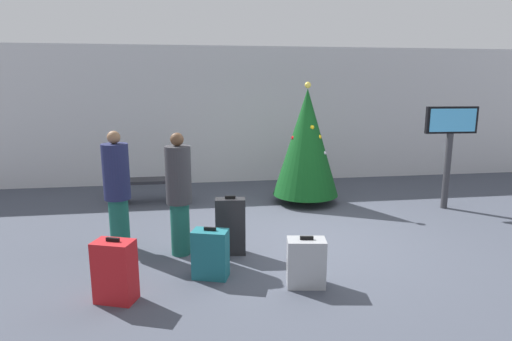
{
  "coord_description": "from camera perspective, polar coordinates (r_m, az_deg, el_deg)",
  "views": [
    {
      "loc": [
        -1.61,
        -5.94,
        2.3
      ],
      "look_at": [
        -0.6,
        0.84,
        0.9
      ],
      "focal_mm": 29.68,
      "sensor_mm": 36.0,
      "label": 1
    }
  ],
  "objects": [
    {
      "name": "suitcase_2",
      "position": [
        5.21,
        -6.15,
        -11.13
      ],
      "size": [
        0.47,
        0.36,
        0.64
      ],
      "color": "#19606B",
      "rests_on": "ground_plane"
    },
    {
      "name": "flight_info_kiosk",
      "position": [
        8.55,
        24.7,
        4.13
      ],
      "size": [
        0.97,
        0.13,
        1.91
      ],
      "color": "#333338",
      "rests_on": "ground_plane"
    },
    {
      "name": "waiting_bench",
      "position": [
        8.55,
        -13.61,
        -1.92
      ],
      "size": [
        1.45,
        0.44,
        0.48
      ],
      "color": "black",
      "rests_on": "ground_plane"
    },
    {
      "name": "ground_plane",
      "position": [
        6.58,
        6.3,
        -9.01
      ],
      "size": [
        16.0,
        16.0,
        0.0
      ],
      "primitive_type": "plane",
      "color": "#424754"
    },
    {
      "name": "suitcase_0",
      "position": [
        4.88,
        -18.47,
        -12.77
      ],
      "size": [
        0.48,
        0.39,
        0.72
      ],
      "color": "#B2191E",
      "rests_on": "ground_plane"
    },
    {
      "name": "suitcase_1",
      "position": [
        5.02,
        6.76,
        -12.23
      ],
      "size": [
        0.47,
        0.33,
        0.61
      ],
      "color": "#9EA0A5",
      "rests_on": "ground_plane"
    },
    {
      "name": "traveller_1",
      "position": [
        6.2,
        -18.22,
        -2.27
      ],
      "size": [
        0.43,
        0.43,
        1.68
      ],
      "color": "#19594C",
      "rests_on": "ground_plane"
    },
    {
      "name": "holiday_tree",
      "position": [
        8.22,
        6.82,
        3.76
      ],
      "size": [
        1.27,
        1.27,
        2.35
      ],
      "color": "#4C3319",
      "rests_on": "ground_plane"
    },
    {
      "name": "back_wall",
      "position": [
        10.16,
        0.63,
        7.48
      ],
      "size": [
        16.0,
        0.2,
        3.16
      ],
      "primitive_type": "cube",
      "color": "silver",
      "rests_on": "ground_plane"
    },
    {
      "name": "suitcase_3",
      "position": [
        5.84,
        -3.46,
        -7.53
      ],
      "size": [
        0.42,
        0.23,
        0.83
      ],
      "color": "#232326",
      "rests_on": "ground_plane"
    },
    {
      "name": "traveller_0",
      "position": [
        5.78,
        -10.35,
        -2.84
      ],
      "size": [
        0.48,
        0.48,
        1.68
      ],
      "color": "#19594C",
      "rests_on": "ground_plane"
    }
  ]
}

